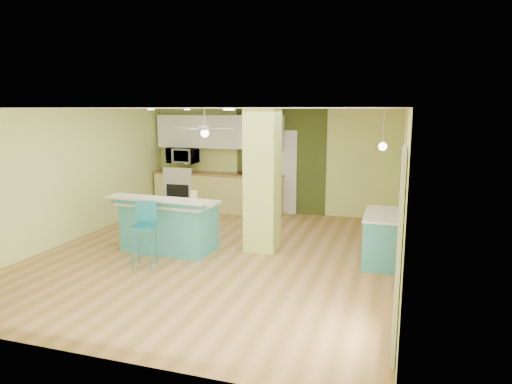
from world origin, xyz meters
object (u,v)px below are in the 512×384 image
(side_counter, at_px, (381,237))
(canister, at_px, (194,196))
(fruit_bowl, at_px, (244,173))
(peninsula, at_px, (169,224))
(bar_stool, at_px, (145,224))

(side_counter, relative_size, canister, 7.08)
(canister, bearing_deg, fruit_bowl, 91.87)
(peninsula, distance_m, fruit_bowl, 3.28)
(bar_stool, bearing_deg, peninsula, 82.17)
(bar_stool, relative_size, fruit_bowl, 3.32)
(peninsula, xyz_separation_m, bar_stool, (0.05, -0.89, 0.23))
(peninsula, relative_size, bar_stool, 1.82)
(peninsula, relative_size, canister, 10.68)
(fruit_bowl, bearing_deg, side_counter, -39.44)
(side_counter, height_order, canister, canister)
(peninsula, distance_m, side_counter, 3.66)
(canister, bearing_deg, bar_stool, -107.47)
(side_counter, bearing_deg, bar_stool, -158.94)
(side_counter, xyz_separation_m, fruit_bowl, (-3.33, 2.74, 0.57))
(bar_stool, xyz_separation_m, fruit_bowl, (0.24, 4.11, 0.28))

